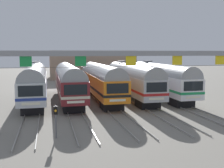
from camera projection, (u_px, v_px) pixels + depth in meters
name	position (u px, v px, depth m)	size (l,w,h in m)	color
ground_plane	(101.00, 100.00, 36.76)	(160.00, 160.00, 0.00)	gray
track_bed	(84.00, 85.00, 53.19)	(18.48, 70.00, 0.15)	gray
commuter_train_silver	(35.00, 81.00, 34.52)	(2.88, 18.06, 5.05)	silver
commuter_train_maroon	(69.00, 81.00, 35.48)	(2.88, 18.06, 4.77)	maroon
commuter_train_orange	(101.00, 80.00, 36.44)	(2.88, 18.06, 4.77)	orange
commuter_train_stainless	(131.00, 79.00, 37.41)	(2.88, 18.06, 5.05)	#B2B5BA
commuter_train_white	(160.00, 78.00, 38.37)	(2.88, 18.06, 5.05)	white
catenary_gantry	(131.00, 65.00, 23.09)	(22.22, 0.44, 6.97)	gray
yard_signal_mast	(56.00, 115.00, 20.15)	(0.28, 0.35, 2.44)	#59595E
maintenance_building	(91.00, 64.00, 68.35)	(20.39, 10.00, 6.74)	gray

